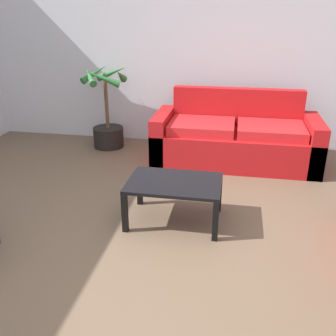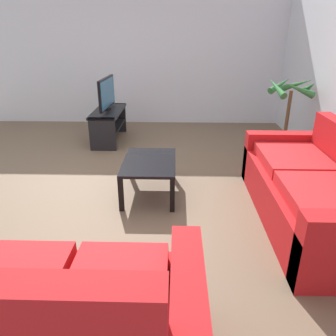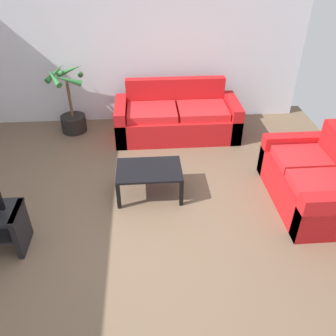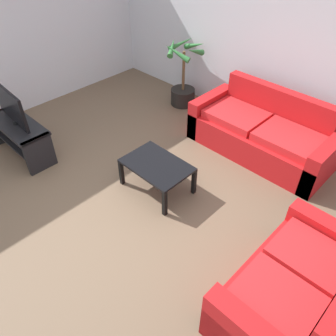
# 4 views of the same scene
# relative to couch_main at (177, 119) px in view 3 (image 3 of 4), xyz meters

# --- Properties ---
(ground_plane) EXTENTS (6.60, 6.60, 0.00)m
(ground_plane) POSITION_rel_couch_main_xyz_m (-0.70, -2.28, -0.30)
(ground_plane) COLOR brown
(wall_back) EXTENTS (6.00, 0.06, 2.70)m
(wall_back) POSITION_rel_couch_main_xyz_m (-0.70, 0.72, 1.05)
(wall_back) COLOR silver
(wall_back) RESTS_ON ground
(couch_main) EXTENTS (2.07, 0.90, 0.90)m
(couch_main) POSITION_rel_couch_main_xyz_m (0.00, 0.00, 0.00)
(couch_main) COLOR red
(couch_main) RESTS_ON ground
(couch_loveseat) EXTENTS (0.90, 1.52, 0.90)m
(couch_loveseat) POSITION_rel_couch_main_xyz_m (1.58, -1.94, -0.00)
(couch_loveseat) COLOR red
(couch_loveseat) RESTS_ON ground
(coffee_table) EXTENTS (0.85, 0.58, 0.41)m
(coffee_table) POSITION_rel_couch_main_xyz_m (-0.52, -1.64, 0.05)
(coffee_table) COLOR black
(coffee_table) RESTS_ON ground
(potted_palm) EXTENTS (0.65, 0.67, 1.16)m
(potted_palm) POSITION_rel_couch_main_xyz_m (-1.81, 0.27, 0.11)
(potted_palm) COLOR black
(potted_palm) RESTS_ON ground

